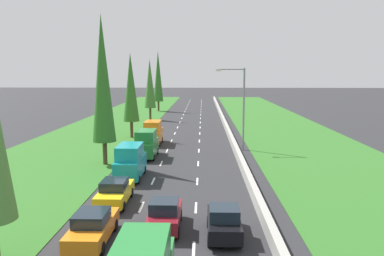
% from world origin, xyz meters
% --- Properties ---
extents(ground_plane, '(300.00, 300.00, 0.00)m').
position_xyz_m(ground_plane, '(0.00, 60.00, 0.00)').
color(ground_plane, '#28282B').
rests_on(ground_plane, ground).
extents(grass_verge_left, '(14.00, 140.00, 0.04)m').
position_xyz_m(grass_verge_left, '(-12.65, 60.00, 0.02)').
color(grass_verge_left, '#2D6623').
rests_on(grass_verge_left, ground).
extents(grass_verge_right, '(14.00, 140.00, 0.04)m').
position_xyz_m(grass_verge_right, '(14.35, 60.00, 0.02)').
color(grass_verge_right, '#2D6623').
rests_on(grass_verge_right, ground).
extents(median_barrier, '(0.44, 120.00, 0.85)m').
position_xyz_m(median_barrier, '(5.70, 60.00, 0.42)').
color(median_barrier, '#9E9B93').
rests_on(median_barrier, ground).
extents(lane_markings, '(3.64, 116.00, 0.01)m').
position_xyz_m(lane_markings, '(0.00, 60.00, 0.01)').
color(lane_markings, white).
rests_on(lane_markings, ground).
extents(maroon_hatchback_centre_lane, '(1.74, 3.90, 1.72)m').
position_xyz_m(maroon_hatchback_centre_lane, '(0.10, 17.58, 0.84)').
color(maroon_hatchback_centre_lane, maroon).
rests_on(maroon_hatchback_centre_lane, ground).
extents(black_hatchback_right_lane, '(1.74, 3.90, 1.72)m').
position_xyz_m(black_hatchback_right_lane, '(3.28, 16.63, 0.84)').
color(black_hatchback_right_lane, black).
rests_on(black_hatchback_right_lane, ground).
extents(orange_sedan_left_lane, '(1.82, 4.50, 1.64)m').
position_xyz_m(orange_sedan_left_lane, '(-3.39, 15.83, 0.81)').
color(orange_sedan_left_lane, orange).
rests_on(orange_sedan_left_lane, ground).
extents(yellow_sedan_left_lane, '(1.82, 4.50, 1.64)m').
position_xyz_m(yellow_sedan_left_lane, '(-3.57, 21.62, 0.81)').
color(yellow_sedan_left_lane, yellow).
rests_on(yellow_sedan_left_lane, ground).
extents(teal_van_left_lane, '(1.96, 4.90, 2.82)m').
position_xyz_m(teal_van_left_lane, '(-3.66, 27.69, 1.40)').
color(teal_van_left_lane, teal).
rests_on(teal_van_left_lane, ground).
extents(green_van_left_lane, '(1.96, 4.90, 2.82)m').
position_xyz_m(green_van_left_lane, '(-3.49, 35.50, 1.40)').
color(green_van_left_lane, '#237A33').
rests_on(green_van_left_lane, ground).
extents(orange_van_left_lane, '(1.96, 4.90, 2.82)m').
position_xyz_m(orange_van_left_lane, '(-3.75, 42.76, 1.40)').
color(orange_van_left_lane, orange).
rests_on(orange_van_left_lane, ground).
extents(poplar_tree_second, '(2.14, 2.14, 13.74)m').
position_xyz_m(poplar_tree_second, '(-6.92, 32.41, 7.92)').
color(poplar_tree_second, '#4C3823').
rests_on(poplar_tree_second, ground).
extents(poplar_tree_third, '(2.08, 2.08, 11.03)m').
position_xyz_m(poplar_tree_third, '(-7.15, 47.30, 6.56)').
color(poplar_tree_third, '#4C3823').
rests_on(poplar_tree_third, ground).
extents(poplar_tree_fourth, '(2.07, 2.07, 10.81)m').
position_xyz_m(poplar_tree_fourth, '(-7.28, 66.47, 6.46)').
color(poplar_tree_fourth, '#4C3823').
rests_on(poplar_tree_fourth, ground).
extents(poplar_tree_fifth, '(2.13, 2.13, 13.11)m').
position_xyz_m(poplar_tree_fifth, '(-7.56, 81.98, 7.61)').
color(poplar_tree_fifth, '#4C3823').
rests_on(poplar_tree_fifth, ground).
extents(street_light_mast, '(3.20, 0.28, 9.00)m').
position_xyz_m(street_light_mast, '(6.29, 39.62, 5.23)').
color(street_light_mast, gray).
rests_on(street_light_mast, ground).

